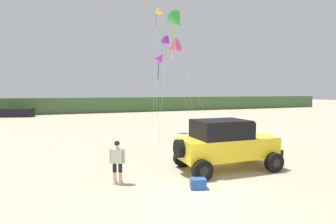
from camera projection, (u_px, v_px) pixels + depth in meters
ground_plane at (195, 198)px, 8.56m from camera, size 220.00×220.00×0.00m
dune_ridge at (120, 104)px, 48.69m from camera, size 90.00×8.29×2.59m
jeep at (226, 143)px, 11.70m from camera, size 4.90×2.54×2.26m
person_watching at (117, 160)px, 9.84m from camera, size 0.58×0.42×1.67m
cooler_box at (198, 184)px, 9.39m from camera, size 0.64×0.51×0.38m
distant_sedan at (17, 113)px, 36.69m from camera, size 4.49×2.71×1.20m
kite_yellow_diamond at (157, 13)px, 23.85m from camera, size 2.66×5.23×11.30m
kite_blue_swept at (167, 42)px, 22.19m from camera, size 2.54×3.99×8.31m
kite_orange_streamer at (160, 60)px, 22.27m from camera, size 3.47×3.73×6.80m
kite_red_delta at (173, 47)px, 21.75m from camera, size 3.28×3.89×8.10m
kite_green_box at (177, 21)px, 19.51m from camera, size 1.31×3.95×9.63m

